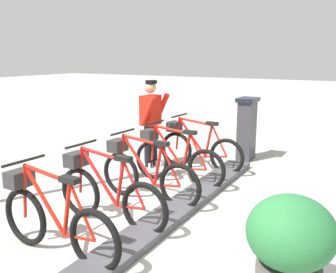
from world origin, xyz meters
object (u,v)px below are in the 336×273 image
bike_docked_1 (174,159)px  bike_docked_2 (145,173)px  payment_kiosk (247,128)px  bike_docked_0 (197,147)px  worker_near_rack (151,120)px  bike_docked_3 (106,192)px  bike_docked_4 (52,218)px  planter_bush (290,244)px

bike_docked_1 → bike_docked_2: size_ratio=1.00×
payment_kiosk → bike_docked_0: payment_kiosk is taller
bike_docked_1 → worker_near_rack: worker_near_rack is taller
bike_docked_0 → bike_docked_3: (0.00, 2.71, 0.00)m
payment_kiosk → bike_docked_2: size_ratio=0.74×
bike_docked_3 → worker_near_rack: (0.87, -2.47, 0.48)m
bike_docked_1 → bike_docked_4: same height
bike_docked_2 → bike_docked_4: 1.80m
planter_bush → worker_near_rack: bearing=-42.3°
worker_near_rack → bike_docked_2: bearing=118.9°
bike_docked_2 → bike_docked_4: size_ratio=1.00×
bike_docked_3 → planter_bush: bike_docked_3 is taller
bike_docked_4 → worker_near_rack: worker_near_rack is taller
worker_near_rack → bike_docked_1: bearing=142.3°
payment_kiosk → bike_docked_1: (0.57, 2.05, -0.24)m
payment_kiosk → bike_docked_4: size_ratio=0.74×
bike_docked_1 → planter_bush: 3.27m
worker_near_rack → planter_bush: (-3.22, 2.93, -0.37)m
bike_docked_3 → bike_docked_4: 0.90m
bike_docked_2 → worker_near_rack: worker_near_rack is taller
bike_docked_2 → bike_docked_3: (0.00, 0.90, 0.00)m
bike_docked_3 → planter_bush: size_ratio=1.77×
bike_docked_1 → worker_near_rack: bearing=-37.7°
bike_docked_1 → worker_near_rack: size_ratio=1.04×
bike_docked_4 → planter_bush: bearing=-169.4°
bike_docked_2 → planter_bush: (-2.36, 1.36, 0.11)m
bike_docked_0 → bike_docked_4: (0.00, 3.61, 0.00)m
payment_kiosk → bike_docked_2: 3.01m
bike_docked_3 → worker_near_rack: bearing=-70.7°
payment_kiosk → bike_docked_4: 4.79m
bike_docked_0 → planter_bush: size_ratio=1.77×
bike_docked_1 → bike_docked_2: bearing=90.0°
payment_kiosk → planter_bush: (-1.79, 4.31, -0.12)m
bike_docked_3 → bike_docked_4: bearing=90.0°
bike_docked_0 → bike_docked_3: bearing=90.0°
payment_kiosk → bike_docked_2: payment_kiosk is taller
bike_docked_1 → bike_docked_3: size_ratio=1.00×
bike_docked_0 → planter_bush: bearing=126.7°
bike_docked_1 → bike_docked_3: (0.00, 1.80, 0.00)m
bike_docked_1 → bike_docked_4: size_ratio=1.00×
payment_kiosk → bike_docked_0: 1.30m
bike_docked_3 → bike_docked_4: size_ratio=1.00×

